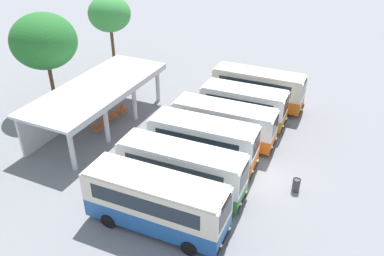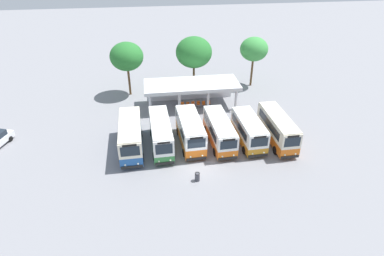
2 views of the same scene
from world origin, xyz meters
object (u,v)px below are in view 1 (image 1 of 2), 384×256
Objects in this scene: waiting_chair_end_by_column at (96,128)px; litter_bin_apron at (296,185)px; city_bus_second_in_row at (182,168)px; waiting_chair_middle_seat at (108,120)px; city_bus_nearest_orange at (156,201)px; waiting_chair_fourth_seat at (113,116)px; city_bus_fourth_amber at (224,122)px; waiting_chair_far_end_seat at (123,108)px; waiting_chair_second_from_end at (103,124)px; waiting_chair_fifth_seat at (119,112)px; city_bus_far_end_green at (258,88)px; city_bus_fifth_blue at (244,104)px; city_bus_middle_cream at (203,142)px.

litter_bin_apron is at bearing -91.33° from waiting_chair_end_by_column.
city_bus_second_in_row is 9.32× the size of waiting_chair_middle_seat.
city_bus_nearest_orange is 12.40m from waiting_chair_middle_seat.
waiting_chair_fourth_seat is 0.96× the size of litter_bin_apron.
city_bus_fourth_amber is 8.96× the size of waiting_chair_far_end_seat.
city_bus_second_in_row is at bearing -115.00° from waiting_chair_second_from_end.
city_bus_fourth_amber is at bearing 60.67° from litter_bin_apron.
waiting_chair_fifth_seat is at bearing 77.95° from litter_bin_apron.
city_bus_fourth_amber is 8.96× the size of waiting_chair_fourth_seat.
waiting_chair_end_by_column is at bearing 177.54° from waiting_chair_fifth_seat.
waiting_chair_second_from_end is 1.00× the size of waiting_chair_fourth_seat.
waiting_chair_end_by_column is (6.76, 9.20, -1.32)m from city_bus_nearest_orange.
city_bus_second_in_row is 10.42m from waiting_chair_middle_seat.
city_bus_far_end_green is at bearing -4.89° from city_bus_fourth_amber.
waiting_chair_fifth_seat is (9.69, 9.08, -1.32)m from city_bus_nearest_orange.
waiting_chair_second_from_end is (4.20, 9.01, -1.27)m from city_bus_second_in_row.
city_bus_second_in_row is 1.17× the size of city_bus_fifth_blue.
waiting_chair_fifth_seat is at bearing -0.40° from waiting_chair_second_from_end.
waiting_chair_fourth_seat is 1.47m from waiting_chair_far_end_seat.
litter_bin_apron is at bearing -104.55° from waiting_chair_far_end_seat.
waiting_chair_second_from_end and waiting_chair_fifth_seat have the same top height.
waiting_chair_second_from_end is at bearing 132.52° from city_bus_far_end_green.
city_bus_middle_cream is (6.59, 0.08, -0.01)m from city_bus_nearest_orange.
city_bus_far_end_green reaches higher than waiting_chair_far_end_seat.
waiting_chair_end_by_column is 1.47m from waiting_chair_middle_seat.
waiting_chair_fifth_seat is (-6.79, 9.78, -1.29)m from city_bus_far_end_green.
city_bus_nearest_orange is at bearing 177.55° from city_bus_far_end_green.
city_bus_far_end_green is 9.15× the size of waiting_chair_far_end_seat.
city_bus_fourth_amber reaches higher than waiting_chair_middle_seat.
waiting_chair_middle_seat is at bearing -0.94° from waiting_chair_end_by_column.
waiting_chair_end_by_column is 1.00× the size of waiting_chair_fourth_seat.
waiting_chair_far_end_seat is at bearing -0.31° from waiting_chair_fourth_seat.
city_bus_middle_cream reaches higher than waiting_chair_fourth_seat.
city_bus_second_in_row is 11.11m from waiting_chair_fifth_seat.
city_bus_second_in_row is 1.02× the size of city_bus_far_end_green.
city_bus_fifth_blue is at bearing -56.60° from waiting_chair_end_by_column.
city_bus_fourth_amber is 8.56× the size of litter_bin_apron.
litter_bin_apron is at bearing -91.69° from city_bus_middle_cream.
city_bus_second_in_row is 9.32× the size of waiting_chair_far_end_seat.
waiting_chair_fourth_seat is at bearing 113.52° from city_bus_fifth_blue.
city_bus_fourth_amber reaches higher than litter_bin_apron.
waiting_chair_middle_seat is at bearing 6.75° from waiting_chair_second_from_end.
city_bus_middle_cream is 9.92m from city_bus_far_end_green.
city_bus_middle_cream is at bearing -95.73° from waiting_chair_second_from_end.
city_bus_nearest_orange reaches higher than city_bus_fifth_blue.
city_bus_fifth_blue is 7.97× the size of waiting_chair_middle_seat.
waiting_chair_second_from_end and waiting_chair_middle_seat have the same top height.
waiting_chair_fourth_seat is (0.73, -0.01, 0.00)m from waiting_chair_middle_seat.
city_bus_fifth_blue is 7.97× the size of waiting_chair_fifth_seat.
city_bus_fifth_blue is 10.97m from waiting_chair_middle_seat.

